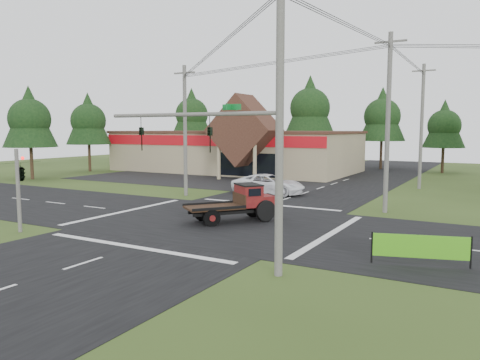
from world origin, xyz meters
The scene contains 21 objects.
ground centered at (0.00, 0.00, 0.00)m, with size 120.00×120.00×0.00m, color #2D3F16.
road_ns centered at (0.00, 0.00, 0.01)m, with size 12.00×120.00×0.02m, color black.
road_ew centered at (0.00, 0.00, 0.01)m, with size 120.00×12.00×0.02m, color black.
parking_apron centered at (-14.00, 19.00, 0.01)m, with size 28.00×14.00×0.02m, color black.
cvs_building centered at (-15.70, 29.57, 2.78)m, with size 30.40×18.20×9.19m.
traffic_signal_mast centered at (5.82, -7.50, 4.43)m, with size 8.12×0.24×7.00m.
traffic_signal_corner centered at (-7.50, -7.32, 3.52)m, with size 0.53×2.48×4.40m.
utility_pole_nr centered at (7.50, -7.50, 5.64)m, with size 2.00×0.30×11.00m.
utility_pole_nw centered at (-8.00, 8.00, 5.39)m, with size 2.00×0.30×10.50m.
utility_pole_ne centered at (8.00, 8.00, 5.89)m, with size 2.00×0.30×11.50m.
utility_pole_n centered at (8.00, 22.00, 5.74)m, with size 2.00×0.30×11.20m.
tree_row_a centered at (-30.00, 40.00, 8.05)m, with size 6.72×6.72×12.12m.
tree_row_b centered at (-20.00, 42.00, 6.70)m, with size 5.60×5.60×10.10m.
tree_row_c centered at (-10.00, 41.00, 8.72)m, with size 7.28×7.28×13.13m.
tree_row_d centered at (0.00, 42.00, 7.38)m, with size 6.16×6.16×11.11m.
tree_row_e centered at (8.00, 40.00, 6.03)m, with size 5.04×5.04×9.09m.
tree_side_w centered at (-32.00, 20.00, 6.70)m, with size 5.60×5.60×10.10m.
tree_side_w_near centered at (-30.00, 10.00, 6.70)m, with size 5.60×5.60×10.10m.
antique_flatbed_truck centered at (0.85, 0.42, 1.12)m, with size 2.04×5.34×2.23m, color #510B10, non-canonical shape.
roadside_banner centered at (11.90, -3.64, 0.65)m, with size 3.81×0.11×1.30m, color #46A516, non-canonical shape.
white_pickup centered at (-2.39, 11.97, 0.84)m, with size 2.79×6.05×1.68m, color white.
Camera 1 is at (14.57, -22.92, 5.41)m, focal length 35.00 mm.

